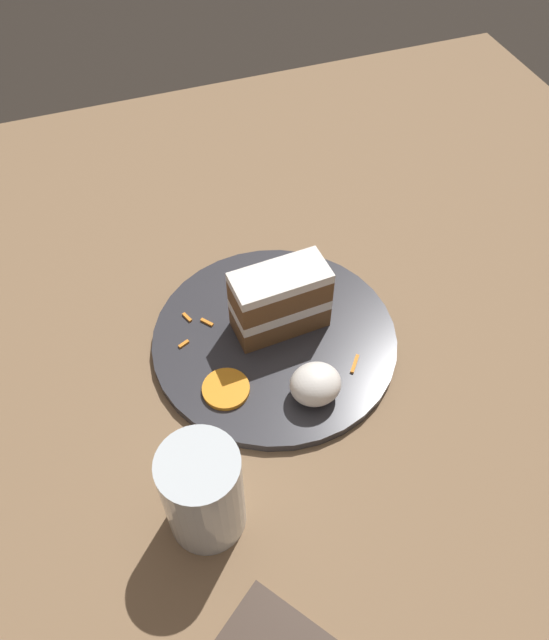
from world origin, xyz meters
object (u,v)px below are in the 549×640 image
object	(u,v)px
cake_slice	(280,300)
plate	(275,339)
orange_garnish	(226,389)
drinking_glass	(204,496)
cream_dollop	(315,384)

from	to	relation	value
cake_slice	plate	bearing A→B (deg)	137.96
orange_garnish	plate	bearing A→B (deg)	35.11
orange_garnish	drinking_glass	world-z (taller)	drinking_glass
plate	orange_garnish	xyz separation A→B (m)	(-0.08, -0.05, 0.01)
cake_slice	drinking_glass	xyz separation A→B (m)	(-0.15, -0.20, -0.00)
plate	cake_slice	distance (m)	0.05
plate	drinking_glass	xyz separation A→B (m)	(-0.13, -0.18, 0.05)
orange_garnish	drinking_glass	bearing A→B (deg)	-114.04
plate	drinking_glass	size ratio (longest dim) A/B	2.46
cake_slice	cream_dollop	world-z (taller)	cake_slice
plate	cream_dollop	bearing A→B (deg)	-80.90
cake_slice	orange_garnish	distance (m)	0.12
cream_dollop	drinking_glass	xyz separation A→B (m)	(-0.15, -0.09, 0.02)
plate	cream_dollop	distance (m)	0.10
plate	drinking_glass	distance (m)	0.23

